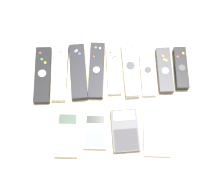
{
  "coord_description": "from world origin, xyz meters",
  "views": [
    {
      "loc": [
        -0.01,
        -0.32,
        1.0
      ],
      "look_at": [
        0.0,
        0.03,
        0.01
      ],
      "focal_mm": 50.0,
      "sensor_mm": 36.0,
      "label": 1
    }
  ],
  "objects_px": {
    "remote_1": "(61,71)",
    "remote_7": "(165,70)",
    "remote_5": "(130,69)",
    "calculator_3": "(157,132)",
    "remote_3": "(97,70)",
    "calculator_0": "(67,135)",
    "remote_2": "(78,72)",
    "remote_8": "(181,68)",
    "remote_0": "(43,75)",
    "remote_4": "(114,71)",
    "calculator_2": "(125,130)",
    "calculator_1": "(95,132)",
    "remote_6": "(148,72)"
  },
  "relations": [
    {
      "from": "remote_1",
      "to": "remote_3",
      "type": "distance_m",
      "value": 0.12
    },
    {
      "from": "remote_0",
      "to": "calculator_2",
      "type": "height_order",
      "value": "remote_0"
    },
    {
      "from": "remote_7",
      "to": "calculator_0",
      "type": "xyz_separation_m",
      "value": [
        -0.34,
        -0.22,
        -0.0
      ]
    },
    {
      "from": "remote_3",
      "to": "calculator_2",
      "type": "relative_size",
      "value": 1.45
    },
    {
      "from": "remote_3",
      "to": "remote_7",
      "type": "relative_size",
      "value": 1.26
    },
    {
      "from": "calculator_2",
      "to": "remote_2",
      "type": "bearing_deg",
      "value": 123.25
    },
    {
      "from": "remote_2",
      "to": "remote_3",
      "type": "distance_m",
      "value": 0.06
    },
    {
      "from": "remote_5",
      "to": "remote_8",
      "type": "bearing_deg",
      "value": -3.0
    },
    {
      "from": "remote_7",
      "to": "remote_8",
      "type": "distance_m",
      "value": 0.06
    },
    {
      "from": "calculator_0",
      "to": "remote_0",
      "type": "bearing_deg",
      "value": 115.01
    },
    {
      "from": "remote_1",
      "to": "calculator_3",
      "type": "relative_size",
      "value": 1.34
    },
    {
      "from": "remote_6",
      "to": "remote_8",
      "type": "xyz_separation_m",
      "value": [
        0.12,
        0.01,
        0.0
      ]
    },
    {
      "from": "remote_8",
      "to": "calculator_0",
      "type": "height_order",
      "value": "remote_8"
    },
    {
      "from": "remote_8",
      "to": "calculator_1",
      "type": "xyz_separation_m",
      "value": [
        -0.3,
        -0.21,
        -0.01
      ]
    },
    {
      "from": "remote_1",
      "to": "remote_7",
      "type": "relative_size",
      "value": 1.29
    },
    {
      "from": "remote_0",
      "to": "remote_3",
      "type": "height_order",
      "value": "same"
    },
    {
      "from": "remote_3",
      "to": "remote_6",
      "type": "relative_size",
      "value": 1.18
    },
    {
      "from": "remote_3",
      "to": "remote_7",
      "type": "xyz_separation_m",
      "value": [
        0.24,
        -0.01,
        0.0
      ]
    },
    {
      "from": "remote_8",
      "to": "remote_2",
      "type": "bearing_deg",
      "value": -178.6
    },
    {
      "from": "remote_1",
      "to": "remote_2",
      "type": "height_order",
      "value": "same"
    },
    {
      "from": "remote_5",
      "to": "remote_8",
      "type": "xyz_separation_m",
      "value": [
        0.18,
        -0.0,
        -0.0
      ]
    },
    {
      "from": "remote_4",
      "to": "calculator_2",
      "type": "distance_m",
      "value": 0.22
    },
    {
      "from": "calculator_0",
      "to": "calculator_3",
      "type": "distance_m",
      "value": 0.29
    },
    {
      "from": "calculator_3",
      "to": "remote_1",
      "type": "bearing_deg",
      "value": 147.22
    },
    {
      "from": "remote_8",
      "to": "remote_3",
      "type": "bearing_deg",
      "value": -179.49
    },
    {
      "from": "remote_3",
      "to": "calculator_0",
      "type": "bearing_deg",
      "value": -110.34
    },
    {
      "from": "remote_0",
      "to": "remote_4",
      "type": "relative_size",
      "value": 1.18
    },
    {
      "from": "remote_0",
      "to": "remote_1",
      "type": "relative_size",
      "value": 0.96
    },
    {
      "from": "remote_1",
      "to": "calculator_1",
      "type": "height_order",
      "value": "remote_1"
    },
    {
      "from": "remote_4",
      "to": "remote_7",
      "type": "height_order",
      "value": "remote_7"
    },
    {
      "from": "calculator_1",
      "to": "remote_4",
      "type": "bearing_deg",
      "value": 75.94
    },
    {
      "from": "remote_1",
      "to": "calculator_3",
      "type": "height_order",
      "value": "remote_1"
    },
    {
      "from": "calculator_1",
      "to": "calculator_3",
      "type": "distance_m",
      "value": 0.2
    },
    {
      "from": "remote_2",
      "to": "remote_5",
      "type": "bearing_deg",
      "value": -2.35
    },
    {
      "from": "calculator_1",
      "to": "remote_0",
      "type": "bearing_deg",
      "value": 134.29
    },
    {
      "from": "calculator_0",
      "to": "remote_6",
      "type": "bearing_deg",
      "value": 40.37
    },
    {
      "from": "remote_5",
      "to": "calculator_3",
      "type": "height_order",
      "value": "remote_5"
    },
    {
      "from": "remote_4",
      "to": "remote_7",
      "type": "relative_size",
      "value": 1.05
    },
    {
      "from": "remote_7",
      "to": "remote_0",
      "type": "bearing_deg",
      "value": -179.98
    },
    {
      "from": "remote_0",
      "to": "remote_8",
      "type": "height_order",
      "value": "remote_8"
    },
    {
      "from": "remote_3",
      "to": "calculator_3",
      "type": "bearing_deg",
      "value": -46.05
    },
    {
      "from": "calculator_0",
      "to": "remote_7",
      "type": "bearing_deg",
      "value": 35.55
    },
    {
      "from": "remote_2",
      "to": "remote_0",
      "type": "bearing_deg",
      "value": 179.63
    },
    {
      "from": "remote_4",
      "to": "remote_5",
      "type": "xyz_separation_m",
      "value": [
        0.06,
        0.0,
        0.0
      ]
    },
    {
      "from": "remote_8",
      "to": "calculator_2",
      "type": "height_order",
      "value": "remote_8"
    },
    {
      "from": "remote_7",
      "to": "remote_3",
      "type": "bearing_deg",
      "value": 177.63
    },
    {
      "from": "remote_1",
      "to": "remote_8",
      "type": "distance_m",
      "value": 0.42
    },
    {
      "from": "calculator_1",
      "to": "calculator_2",
      "type": "height_order",
      "value": "calculator_2"
    },
    {
      "from": "remote_8",
      "to": "remote_1",
      "type": "bearing_deg",
      "value": -179.11
    },
    {
      "from": "remote_6",
      "to": "remote_8",
      "type": "height_order",
      "value": "remote_8"
    }
  ]
}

